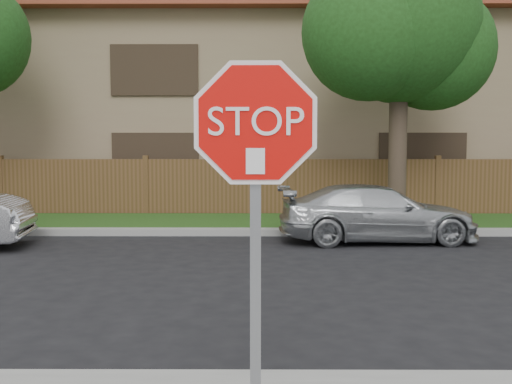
{
  "coord_description": "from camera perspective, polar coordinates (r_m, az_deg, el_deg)",
  "views": [
    {
      "loc": [
        -0.88,
        -4.98,
        2.03
      ],
      "look_at": [
        -0.91,
        -0.9,
        1.7
      ],
      "focal_mm": 42.0,
      "sensor_mm": 36.0,
      "label": 1
    }
  ],
  "objects": [
    {
      "name": "ground",
      "position": [
        5.45,
        10.1,
        -17.31
      ],
      "size": [
        90.0,
        90.0,
        0.0
      ],
      "primitive_type": "plane",
      "color": "black",
      "rests_on": "ground"
    },
    {
      "name": "far_curb",
      "position": [
        13.3,
        4.14,
        -3.81
      ],
      "size": [
        70.0,
        0.3,
        0.15
      ],
      "primitive_type": "cube",
      "color": "gray",
      "rests_on": "ground"
    },
    {
      "name": "fence",
      "position": [
        16.45,
        3.4,
        0.36
      ],
      "size": [
        70.0,
        0.12,
        1.6
      ],
      "primitive_type": "cube",
      "color": "#4D371B",
      "rests_on": "ground"
    },
    {
      "name": "tree_mid",
      "position": [
        15.21,
        13.74,
        15.3
      ],
      "size": [
        4.8,
        3.9,
        7.35
      ],
      "color": "#382B21",
      "rests_on": "ground"
    },
    {
      "name": "sedan_right",
      "position": [
        12.6,
        11.49,
        -2.01
      ],
      "size": [
        4.14,
        1.85,
        1.18
      ],
      "primitive_type": "imported",
      "rotation": [
        0.0,
        0.0,
        1.62
      ],
      "color": "#B5B9BD",
      "rests_on": "ground"
    },
    {
      "name": "stop_sign",
      "position": [
        3.5,
        -0.05,
        1.34
      ],
      "size": [
        1.01,
        0.13,
        2.55
      ],
      "color": "gray",
      "rests_on": "sidewalk_near"
    },
    {
      "name": "apartment_building",
      "position": [
        22.05,
        2.65,
        8.55
      ],
      "size": [
        35.2,
        9.2,
        7.2
      ],
      "color": "#917A5A",
      "rests_on": "ground"
    },
    {
      "name": "grass_strip",
      "position": [
        14.94,
        3.72,
        -2.94
      ],
      "size": [
        70.0,
        3.0,
        0.12
      ],
      "primitive_type": "cube",
      "color": "#1E4714",
      "rests_on": "ground"
    }
  ]
}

